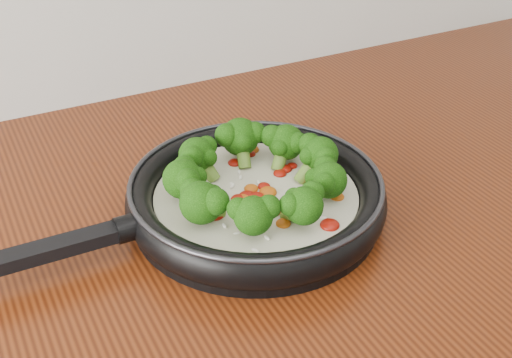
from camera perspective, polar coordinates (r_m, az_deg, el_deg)
name	(u,v)px	position (r m, az deg, el deg)	size (l,w,h in m)	color
skillet	(254,194)	(0.75, -0.21, -1.27)	(0.46, 0.30, 0.08)	black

